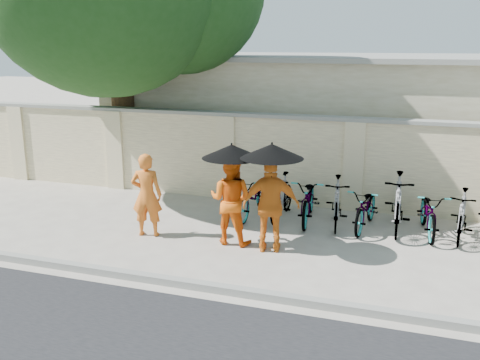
% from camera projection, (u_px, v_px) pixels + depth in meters
% --- Properties ---
extents(ground, '(80.00, 80.00, 0.00)m').
position_uv_depth(ground, '(221.00, 248.00, 9.85)').
color(ground, '#A9A393').
extents(kerb, '(40.00, 0.16, 0.12)m').
position_uv_depth(kerb, '(183.00, 283.00, 8.27)').
color(kerb, gray).
rests_on(kerb, ground).
extents(compound_wall, '(20.00, 0.30, 2.00)m').
position_uv_depth(compound_wall, '(310.00, 163.00, 12.23)').
color(compound_wall, beige).
rests_on(compound_wall, ground).
extents(building_behind, '(14.00, 6.00, 3.20)m').
position_uv_depth(building_behind, '(371.00, 117.00, 15.27)').
color(building_behind, beige).
rests_on(building_behind, ground).
extents(monk_left, '(0.67, 0.52, 1.64)m').
position_uv_depth(monk_left, '(147.00, 195.00, 10.30)').
color(monk_left, orange).
rests_on(monk_left, ground).
extents(monk_center, '(0.85, 0.67, 1.69)m').
position_uv_depth(monk_center, '(231.00, 200.00, 9.90)').
color(monk_center, '#E15A0E').
rests_on(monk_center, ground).
extents(parasol_center, '(1.08, 1.08, 0.95)m').
position_uv_depth(parasol_center, '(232.00, 151.00, 9.58)').
color(parasol_center, black).
rests_on(parasol_center, ground).
extents(monk_right, '(1.08, 0.65, 1.73)m').
position_uv_depth(monk_right, '(271.00, 205.00, 9.49)').
color(monk_right, orange).
rests_on(monk_right, ground).
extents(parasol_right, '(1.10, 1.10, 1.01)m').
position_uv_depth(parasol_right, '(272.00, 151.00, 9.16)').
color(parasol_right, black).
rests_on(parasol_right, ground).
extents(bike_0, '(0.71, 1.76, 0.90)m').
position_uv_depth(bike_0, '(254.00, 196.00, 11.51)').
color(bike_0, gray).
rests_on(bike_0, ground).
extents(bike_1, '(0.51, 1.62, 0.96)m').
position_uv_depth(bike_1, '(282.00, 196.00, 11.40)').
color(bike_1, gray).
rests_on(bike_1, ground).
extents(bike_2, '(0.81, 1.89, 0.97)m').
position_uv_depth(bike_2, '(309.00, 199.00, 11.20)').
color(bike_2, gray).
rests_on(bike_2, ground).
extents(bike_3, '(0.68, 1.72, 1.01)m').
position_uv_depth(bike_3, '(337.00, 202.00, 10.92)').
color(bike_3, gray).
rests_on(bike_3, ground).
extents(bike_4, '(0.78, 1.73, 0.88)m').
position_uv_depth(bike_4, '(366.00, 208.00, 10.75)').
color(bike_4, gray).
rests_on(bike_4, ground).
extents(bike_5, '(0.60, 1.93, 1.15)m').
position_uv_depth(bike_5, '(398.00, 203.00, 10.64)').
color(bike_5, gray).
rests_on(bike_5, ground).
extents(bike_6, '(0.81, 1.76, 0.89)m').
position_uv_depth(bike_6, '(429.00, 213.00, 10.43)').
color(bike_6, gray).
rests_on(bike_6, ground).
extents(bike_7, '(0.64, 1.63, 0.95)m').
position_uv_depth(bike_7, '(462.00, 215.00, 10.18)').
color(bike_7, gray).
rests_on(bike_7, ground).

